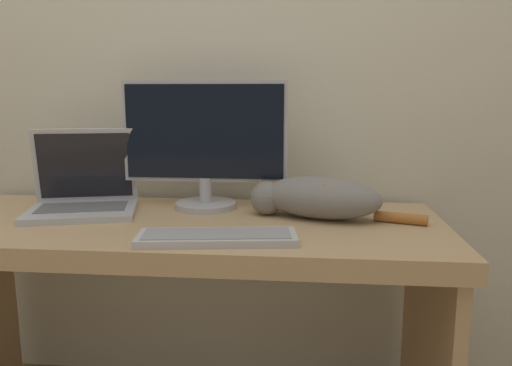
# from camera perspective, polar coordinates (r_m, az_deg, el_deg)

# --- Properties ---
(wall_back) EXTENTS (6.40, 0.06, 2.60)m
(wall_back) POSITION_cam_1_polar(r_m,az_deg,el_deg) (1.85, -6.18, 16.68)
(wall_back) COLOR beige
(wall_back) RESTS_ON ground_plane
(desk) EXTENTS (1.57, 0.62, 0.71)m
(desk) POSITION_cam_1_polar(r_m,az_deg,el_deg) (1.57, -8.42, -9.26)
(desk) COLOR tan
(desk) RESTS_ON ground_plane
(monitor) EXTENTS (0.54, 0.20, 0.42)m
(monitor) POSITION_cam_1_polar(r_m,az_deg,el_deg) (1.64, -5.88, 4.55)
(monitor) COLOR #B2B2B7
(monitor) RESTS_ON desk
(laptop) EXTENTS (0.38, 0.33, 0.27)m
(laptop) POSITION_cam_1_polar(r_m,az_deg,el_deg) (1.69, -19.16, -1.45)
(laptop) COLOR #B7B7BC
(laptop) RESTS_ON desk
(external_keyboard) EXTENTS (0.43, 0.19, 0.02)m
(external_keyboard) POSITION_cam_1_polar(r_m,az_deg,el_deg) (1.30, -4.47, -6.20)
(external_keyboard) COLOR #BCBCC1
(external_keyboard) RESTS_ON desk
(cat) EXTENTS (0.53, 0.28, 0.13)m
(cat) POSITION_cam_1_polar(r_m,az_deg,el_deg) (1.54, 6.83, -1.56)
(cat) COLOR gray
(cat) RESTS_ON desk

